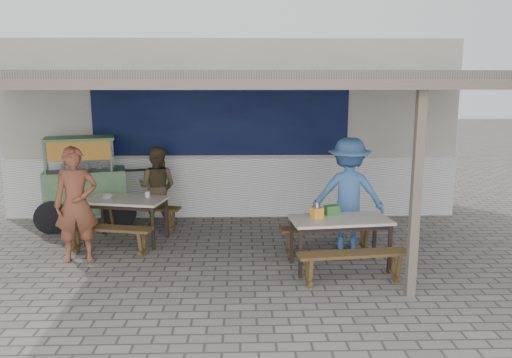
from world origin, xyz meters
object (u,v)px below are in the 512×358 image
Objects in this scene: bench_left_wall at (142,213)px; bench_right_street at (353,260)px; bench_left_street at (108,234)px; table_left at (126,203)px; patron_wall_side at (157,187)px; donation_box at (332,210)px; patron_street_side at (76,204)px; vendor_cart at (84,178)px; condiment_bowl at (107,197)px; table_right at (340,224)px; patron_right_table at (348,193)px; tissue_box at (317,213)px; condiment_jar at (147,194)px; bench_right_wall at (328,233)px.

bench_right_street is (3.31, -2.58, 0.00)m from bench_left_wall.
table_left is at bearing 90.00° from bench_left_street.
patron_wall_side is 7.38× the size of donation_box.
patron_street_side is (-3.97, 1.06, 0.53)m from bench_right_street.
table_left is 1.41m from vendor_cart.
table_left is 0.35m from condiment_bowl.
bench_left_wall is at bearing 141.95° from table_right.
patron_street_side is at bearing 14.06° from patron_right_table.
tissue_box is at bearing 162.94° from table_right.
patron_street_side is 2.01m from patron_wall_side.
patron_street_side is (0.46, -1.86, -0.04)m from vendor_cart.
table_right is 3.35m from condiment_jar.
patron_wall_side is (-2.92, 1.64, 0.42)m from bench_right_wall.
condiment_jar is (-3.03, 1.44, 0.13)m from table_right.
bench_left_street is at bearing 11.34° from patron_right_table.
bench_right_wall is 0.76m from patron_right_table.
patron_wall_side is 3.45m from tissue_box.
table_left reaches higher than bench_left_street.
table_left is at bearing 161.37° from donation_box.
donation_box is at bearing -99.27° from bench_right_wall.
tissue_box is (2.66, -2.18, 0.07)m from patron_wall_side.
bench_right_wall is 3.87m from patron_street_side.
vendor_cart reaches higher than bench_right_wall.
patron_street_side is 8.53× the size of donation_box.
table_right is 0.69m from bench_right_street.
donation_box is at bearing -17.22° from bench_left_wall.
bench_left_street is at bearing 153.64° from bench_right_street.
bench_right_wall is 0.62m from donation_box.
patron_wall_side reaches higher than bench_right_street.
table_left is 1.00× the size of bench_left_wall.
bench_left_street is at bearing -77.35° from vendor_cart.
patron_street_side is (-3.83, -0.15, 0.53)m from bench_right_wall.
bench_left_wall is 7.05× the size of donation_box.
bench_left_street is 0.85m from condiment_bowl.
table_right reaches higher than bench_left_street.
tissue_box is at bearing 114.45° from bench_right_street.
table_right reaches higher than bench_right_street.
table_right is 0.85× the size of patron_street_side.
condiment_jar is at bearing -48.03° from vendor_cart.
bench_right_wall is (3.31, -0.72, -0.33)m from table_left.
bench_right_street is at bearing -48.08° from vendor_cart.
vendor_cart reaches higher than table_left.
patron_wall_side is (-3.07, 2.85, 0.42)m from bench_right_street.
condiment_jar is at bearing 4.37° from condiment_bowl.
donation_box is (0.24, 0.16, -0.01)m from tissue_box.
condiment_bowl is at bearing -175.63° from condiment_jar.
bench_right_street is at bearing 150.63° from patron_wall_side.
table_left is 1.00× the size of bench_left_street.
tissue_box reaches higher than bench_right_wall.
bench_left_street is 1.70m from patron_wall_side.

